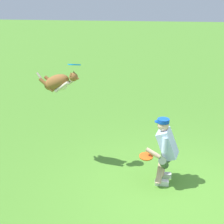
# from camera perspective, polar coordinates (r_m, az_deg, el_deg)

# --- Properties ---
(ground_plane) EXTENTS (60.00, 60.00, 0.00)m
(ground_plane) POSITION_cam_1_polar(r_m,az_deg,el_deg) (6.49, 10.52, -13.44)
(ground_plane) COLOR #4D862C
(person) EXTENTS (0.65, 0.66, 1.29)m
(person) POSITION_cam_1_polar(r_m,az_deg,el_deg) (6.50, 8.86, -6.12)
(person) COLOR silver
(person) RESTS_ON ground_plane
(dog) EXTENTS (0.98, 0.49, 0.52)m
(dog) POSITION_cam_1_polar(r_m,az_deg,el_deg) (6.88, -8.94, 4.90)
(dog) COLOR brown
(frisbee_flying) EXTENTS (0.30, 0.29, 0.10)m
(frisbee_flying) POSITION_cam_1_polar(r_m,az_deg,el_deg) (6.66, -6.32, 7.86)
(frisbee_flying) COLOR #1C94E7
(frisbee_held) EXTENTS (0.35, 0.35, 0.07)m
(frisbee_held) POSITION_cam_1_polar(r_m,az_deg,el_deg) (6.38, 5.71, -7.38)
(frisbee_held) COLOR #E05618
(frisbee_held) RESTS_ON person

